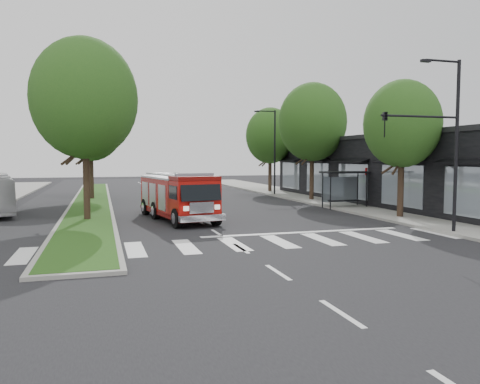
{
  "coord_description": "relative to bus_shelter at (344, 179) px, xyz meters",
  "views": [
    {
      "loc": [
        -5.19,
        -21.35,
        3.55
      ],
      "look_at": [
        1.65,
        1.69,
        1.8
      ],
      "focal_mm": 35.0,
      "sensor_mm": 36.0,
      "label": 1
    }
  ],
  "objects": [
    {
      "name": "streetlight_right_near",
      "position": [
        -1.59,
        -11.65,
        2.63
      ],
      "size": [
        4.08,
        0.22,
        8.0
      ],
      "color": "black",
      "rests_on": "ground"
    },
    {
      "name": "bus_shelter",
      "position": [
        0.0,
        0.0,
        0.0
      ],
      "size": [
        3.2,
        1.6,
        2.61
      ],
      "color": "black",
      "rests_on": "ground"
    },
    {
      "name": "tree_right_mid",
      "position": [
        0.3,
        5.85,
        4.45
      ],
      "size": [
        5.6,
        5.6,
        9.72
      ],
      "color": "black",
      "rests_on": "ground"
    },
    {
      "name": "ground",
      "position": [
        -11.2,
        -8.15,
        -2.04
      ],
      "size": [
        140.0,
        140.0,
        0.0
      ],
      "primitive_type": "plane",
      "color": "black",
      "rests_on": "ground"
    },
    {
      "name": "tree_right_far",
      "position": [
        0.3,
        15.85,
        3.8
      ],
      "size": [
        5.0,
        5.0,
        8.73
      ],
      "color": "black",
      "rests_on": "ground"
    },
    {
      "name": "tree_right_near",
      "position": [
        0.3,
        -6.15,
        3.47
      ],
      "size": [
        4.4,
        4.4,
        8.05
      ],
      "color": "black",
      "rests_on": "ground"
    },
    {
      "name": "storefront_row",
      "position": [
        5.8,
        1.85,
        0.46
      ],
      "size": [
        8.0,
        30.0,
        5.0
      ],
      "primitive_type": "cube",
      "color": "black",
      "rests_on": "ground"
    },
    {
      "name": "tree_median_near",
      "position": [
        -17.2,
        -2.15,
        4.77
      ],
      "size": [
        5.8,
        5.8,
        10.16
      ],
      "color": "black",
      "rests_on": "ground"
    },
    {
      "name": "tree_median_far",
      "position": [
        -17.2,
        11.85,
        4.45
      ],
      "size": [
        5.6,
        5.6,
        9.72
      ],
      "color": "black",
      "rests_on": "ground"
    },
    {
      "name": "streetlight_right_far",
      "position": [
        -0.85,
        11.85,
        2.44
      ],
      "size": [
        2.11,
        0.2,
        8.0
      ],
      "color": "black",
      "rests_on": "ground"
    },
    {
      "name": "median",
      "position": [
        -17.2,
        9.85,
        -1.96
      ],
      "size": [
        3.0,
        50.0,
        0.15
      ],
      "color": "gray",
      "rests_on": "ground"
    },
    {
      "name": "sidewalk_right",
      "position": [
        1.3,
        1.85,
        -1.96
      ],
      "size": [
        5.0,
        80.0,
        0.15
      ],
      "primitive_type": "cube",
      "color": "gray",
      "rests_on": "ground"
    },
    {
      "name": "fire_engine",
      "position": [
        -12.24,
        -2.89,
        -0.71
      ],
      "size": [
        3.66,
        8.28,
        2.77
      ],
      "rotation": [
        0.0,
        0.0,
        0.17
      ],
      "color": "#660805",
      "rests_on": "ground"
    }
  ]
}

